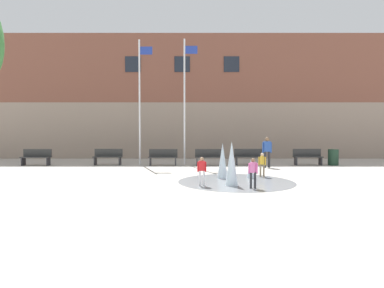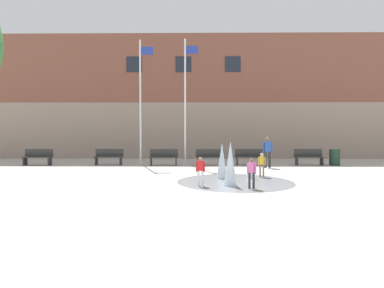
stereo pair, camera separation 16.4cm
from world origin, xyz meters
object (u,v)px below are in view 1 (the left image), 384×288
object	(u,v)px
child_running	(253,171)
adult_near_bench	(267,150)
flagpole_right	(185,98)
flagpole_left	(140,98)
park_bench_under_right_flagpole	(249,157)
trash_can	(333,157)
park_bench_center	(209,157)
park_bench_under_left_flagpole	(163,157)
park_bench_left_of_flagpoles	(108,157)
park_bench_far_left	(36,157)
child_in_fountain	(262,163)
park_bench_far_right	(308,157)
child_with_pink_shirt	(202,169)

from	to	relation	value
child_running	adult_near_bench	distance (m)	6.31
child_running	flagpole_right	bearing A→B (deg)	55.92
adult_near_bench	flagpole_left	world-z (taller)	flagpole_left
park_bench_under_right_flagpole	trash_can	world-z (taller)	park_bench_under_right_flagpole
park_bench_center	trash_can	size ratio (longest dim) A/B	1.78
park_bench_center	child_running	bearing A→B (deg)	-81.95
park_bench_under_left_flagpole	child_running	world-z (taller)	child_running
park_bench_left_of_flagpoles	flagpole_left	world-z (taller)	flagpole_left
flagpole_left	park_bench_left_of_flagpoles	bearing A→B (deg)	-167.71
park_bench_left_of_flagpoles	trash_can	bearing A→B (deg)	-0.67
park_bench_left_of_flagpoles	flagpole_right	bearing A→B (deg)	5.07
park_bench_far_left	park_bench_under_right_flagpole	distance (m)	11.96
park_bench_under_right_flagpole	park_bench_left_of_flagpoles	bearing A→B (deg)	179.99
child_in_fountain	flagpole_right	world-z (taller)	flagpole_right
park_bench_left_of_flagpoles	park_bench_center	size ratio (longest dim) A/B	1.00
park_bench_far_right	child_with_pink_shirt	world-z (taller)	child_with_pink_shirt
child_with_pink_shirt	park_bench_left_of_flagpoles	bearing A→B (deg)	131.94
park_bench_far_left	child_in_fountain	size ratio (longest dim) A/B	1.62
child_running	child_in_fountain	distance (m)	2.75
park_bench_under_left_flagpole	child_with_pink_shirt	size ratio (longest dim) A/B	1.62
park_bench_center	flagpole_right	bearing A→B (deg)	155.69
adult_near_bench	flagpole_right	world-z (taller)	flagpole_right
park_bench_center	adult_near_bench	xyz separation A→B (m)	(2.96, -1.11, 0.45)
flagpole_left	trash_can	distance (m)	11.50
child_running	trash_can	size ratio (longest dim) A/B	1.10
park_bench_far_left	adult_near_bench	bearing A→B (deg)	-4.94
park_bench_under_left_flagpole	park_bench_far_right	world-z (taller)	same
adult_near_bench	trash_can	xyz separation A→B (m)	(4.04, 1.19, -0.48)
child_with_pink_shirt	flagpole_left	xyz separation A→B (m)	(-3.34, 7.26, 3.26)
park_bench_far_left	child_in_fountain	xyz separation A→B (m)	(11.62, -4.49, 0.10)
child_in_fountain	flagpole_left	bearing A→B (deg)	-129.35
child_in_fountain	park_bench_under_left_flagpole	bearing A→B (deg)	-133.06
park_bench_far_right	trash_can	xyz separation A→B (m)	(1.40, -0.10, -0.03)
park_bench_far_left	park_bench_far_right	distance (m)	15.31
adult_near_bench	child_in_fountain	bearing A→B (deg)	-109.17
child_with_pink_shirt	child_in_fountain	xyz separation A→B (m)	(2.55, 2.14, 0.00)
child_with_pink_shirt	adult_near_bench	world-z (taller)	adult_near_bench
flagpole_right	park_bench_left_of_flagpoles	bearing A→B (deg)	-174.93
flagpole_left	child_running	bearing A→B (deg)	-57.16
adult_near_bench	flagpole_left	xyz separation A→B (m)	(-6.94, 1.73, 2.90)
park_bench_left_of_flagpoles	park_bench_under_left_flagpole	size ratio (longest dim) A/B	1.00
child_with_pink_shirt	trash_can	world-z (taller)	child_with_pink_shirt
trash_can	adult_near_bench	bearing A→B (deg)	-163.59
park_bench_center	adult_near_bench	bearing A→B (deg)	-20.50
park_bench_far_left	park_bench_center	world-z (taller)	same
child_in_fountain	flagpole_right	distance (m)	6.91
adult_near_bench	child_in_fountain	xyz separation A→B (m)	(-1.05, -3.39, -0.35)
child_with_pink_shirt	flagpole_right	xyz separation A→B (m)	(-0.74, 7.26, 3.28)
park_bench_under_left_flagpole	child_with_pink_shirt	bearing A→B (deg)	-73.52
park_bench_under_right_flagpole	flagpole_left	size ratio (longest dim) A/B	0.22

